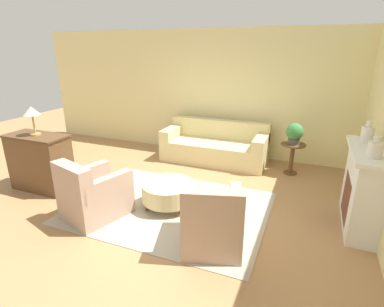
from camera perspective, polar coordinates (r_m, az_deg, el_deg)
ground_plane at (r=4.82m, az=-4.20°, el=-10.25°), size 16.00×16.00×0.00m
wall_back at (r=6.97m, az=6.30°, el=11.18°), size 9.68×0.12×2.80m
rug at (r=4.81m, az=-4.20°, el=-10.20°), size 2.98×2.25×0.01m
couch at (r=6.65m, az=4.39°, el=1.27°), size 2.26×0.91×0.87m
armchair_left at (r=4.64m, az=-18.37°, el=-7.59°), size 0.92×1.03×0.90m
armchair_right at (r=3.81m, az=3.95°, el=-12.80°), size 0.92×1.03×0.90m
ottoman_table at (r=4.72m, az=-4.56°, el=-7.21°), size 0.82×0.82×0.40m
side_table at (r=6.22m, az=18.55°, el=-0.04°), size 0.48×0.48×0.62m
fireplace at (r=4.73m, az=29.75°, el=-5.51°), size 0.44×1.35×1.13m
dresser at (r=5.87m, az=-26.91°, el=-1.36°), size 1.10×0.54×0.99m
vase_mantel_near at (r=4.85m, az=30.43°, el=3.28°), size 0.16×0.16×0.31m
vase_mantel_far at (r=4.20m, az=31.48°, el=0.72°), size 0.17×0.17×0.27m
potted_plant_on_side_table at (r=6.10m, az=18.97°, el=3.75°), size 0.33×0.33×0.41m
table_lamp at (r=5.65m, az=-28.22°, el=6.82°), size 0.27×0.27×0.49m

